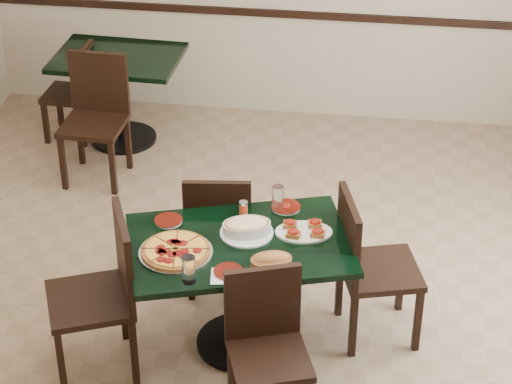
# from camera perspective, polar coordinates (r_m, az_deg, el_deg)

# --- Properties ---
(floor) EXTENTS (5.50, 5.50, 0.00)m
(floor) POSITION_cam_1_polar(r_m,az_deg,el_deg) (6.36, -0.99, -6.72)
(floor) COLOR #7F6449
(floor) RESTS_ON ground
(room_shell) EXTENTS (5.50, 5.50, 5.50)m
(room_shell) POSITION_cam_1_polar(r_m,az_deg,el_deg) (7.20, 9.25, 8.60)
(room_shell) COLOR white
(room_shell) RESTS_ON floor
(main_table) EXTENTS (1.43, 1.13, 0.75)m
(main_table) POSITION_cam_1_polar(r_m,az_deg,el_deg) (5.75, -0.93, -4.37)
(main_table) COLOR black
(main_table) RESTS_ON floor
(back_table) EXTENTS (1.01, 0.76, 0.75)m
(back_table) POSITION_cam_1_polar(r_m,az_deg,el_deg) (8.05, -7.81, 6.26)
(back_table) COLOR black
(back_table) RESTS_ON floor
(chair_far) EXTENTS (0.46, 0.46, 0.89)m
(chair_far) POSITION_cam_1_polar(r_m,az_deg,el_deg) (6.24, -2.15, -1.99)
(chair_far) COLOR black
(chair_far) RESTS_ON floor
(chair_near) EXTENTS (0.53, 0.53, 0.89)m
(chair_near) POSITION_cam_1_polar(r_m,az_deg,el_deg) (5.38, 0.60, -8.40)
(chair_near) COLOR black
(chair_near) RESTS_ON floor
(chair_right) EXTENTS (0.56, 0.56, 0.96)m
(chair_right) POSITION_cam_1_polar(r_m,az_deg,el_deg) (5.89, 6.31, -3.92)
(chair_right) COLOR black
(chair_right) RESTS_ON floor
(chair_left) EXTENTS (0.61, 0.61, 1.00)m
(chair_left) POSITION_cam_1_polar(r_m,az_deg,el_deg) (5.68, -8.60, -5.33)
(chair_left) COLOR black
(chair_left) RESTS_ON floor
(back_chair_near) EXTENTS (0.47, 0.47, 0.96)m
(back_chair_near) POSITION_cam_1_polar(r_m,az_deg,el_deg) (7.59, -9.11, 4.65)
(back_chair_near) COLOR black
(back_chair_near) RESTS_ON floor
(back_chair_left) EXTENTS (0.39, 0.39, 0.80)m
(back_chair_left) POSITION_cam_1_polar(r_m,az_deg,el_deg) (8.19, -10.24, 5.86)
(back_chair_left) COLOR black
(back_chair_left) RESTS_ON floor
(pepperoni_pizza) EXTENTS (0.41, 0.41, 0.04)m
(pepperoni_pizza) POSITION_cam_1_polar(r_m,az_deg,el_deg) (5.56, -4.61, -3.36)
(pepperoni_pizza) COLOR silver
(pepperoni_pizza) RESTS_ON main_table
(lasagna_casserole) EXTENTS (0.32, 0.31, 0.09)m
(lasagna_casserole) POSITION_cam_1_polar(r_m,az_deg,el_deg) (5.69, -0.54, -2.01)
(lasagna_casserole) COLOR silver
(lasagna_casserole) RESTS_ON main_table
(bread_basket) EXTENTS (0.27, 0.23, 0.10)m
(bread_basket) POSITION_cam_1_polar(r_m,az_deg,el_deg) (5.43, 0.88, -4.00)
(bread_basket) COLOR brown
(bread_basket) RESTS_ON main_table
(bruschetta_platter) EXTENTS (0.36, 0.27, 0.05)m
(bruschetta_platter) POSITION_cam_1_polar(r_m,az_deg,el_deg) (5.71, 2.75, -2.18)
(bruschetta_platter) COLOR silver
(bruschetta_platter) RESTS_ON main_table
(side_plate_near) EXTENTS (0.16, 0.16, 0.02)m
(side_plate_near) POSITION_cam_1_polar(r_m,az_deg,el_deg) (5.41, -1.59, -4.58)
(side_plate_near) COLOR silver
(side_plate_near) RESTS_ON main_table
(side_plate_far_r) EXTENTS (0.17, 0.17, 0.03)m
(side_plate_far_r) POSITION_cam_1_polar(r_m,az_deg,el_deg) (5.94, 1.72, -0.85)
(side_plate_far_r) COLOR silver
(side_plate_far_r) RESTS_ON main_table
(side_plate_far_l) EXTENTS (0.17, 0.17, 0.02)m
(side_plate_far_l) POSITION_cam_1_polar(r_m,az_deg,el_deg) (5.84, -5.03, -1.64)
(side_plate_far_l) COLOR silver
(side_plate_far_l) RESTS_ON main_table
(napkin_setting) EXTENTS (0.17, 0.17, 0.01)m
(napkin_setting) POSITION_cam_1_polar(r_m,az_deg,el_deg) (5.38, -1.79, -4.83)
(napkin_setting) COLOR white
(napkin_setting) RESTS_ON main_table
(water_glass_a) EXTENTS (0.07, 0.07, 0.15)m
(water_glass_a) POSITION_cam_1_polar(r_m,az_deg,el_deg) (5.91, 1.25, -0.29)
(water_glass_a) COLOR white
(water_glass_a) RESTS_ON main_table
(water_glass_b) EXTENTS (0.07, 0.07, 0.16)m
(water_glass_b) POSITION_cam_1_polar(r_m,az_deg,el_deg) (5.31, -3.87, -4.44)
(water_glass_b) COLOR white
(water_glass_b) RESTS_ON main_table
(pepper_shaker) EXTENTS (0.05, 0.05, 0.09)m
(pepper_shaker) POSITION_cam_1_polar(r_m,az_deg,el_deg) (5.86, -0.73, -0.92)
(pepper_shaker) COLOR #B34013
(pepper_shaker) RESTS_ON main_table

